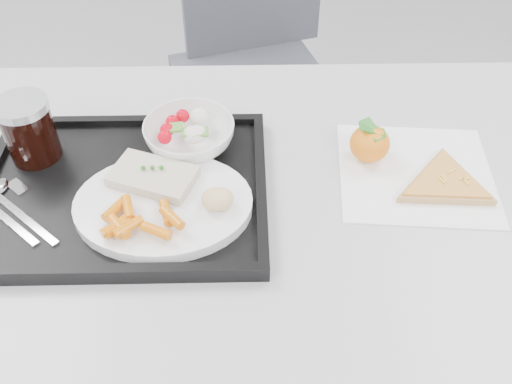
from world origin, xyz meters
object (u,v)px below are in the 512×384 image
table (249,231)px  chair (254,45)px  tray (124,191)px  salad_bowl (190,135)px  dinner_plate (164,205)px  cola_glass (29,129)px  pizza_slice (445,183)px  tangerine (370,143)px

table → chair: (0.02, 0.85, -0.15)m
tray → salad_bowl: salad_bowl is taller
chair → dinner_plate: 0.92m
table → cola_glass: (-0.35, 0.11, 0.14)m
chair → tray: chair is taller
chair → pizza_slice: 0.90m
table → salad_bowl: bearing=128.4°
dinner_plate → table: bearing=10.2°
chair → tray: size_ratio=2.07×
table → tray: size_ratio=2.67×
dinner_plate → salad_bowl: (0.03, 0.15, 0.01)m
table → pizza_slice: pizza_slice is taller
chair → salad_bowl: chair is taller
tray → salad_bowl: bearing=45.4°
table → tangerine: 0.25m
pizza_slice → table: bearing=-174.8°
table → chair: size_ratio=1.29×
table → chair: bearing=88.5°
table → tangerine: bearing=26.4°
table → tangerine: (0.20, 0.10, 0.10)m
dinner_plate → tangerine: size_ratio=3.65×
tray → salad_bowl: 0.15m
pizza_slice → tray: bearing=-179.3°
dinner_plate → salad_bowl: 0.15m
cola_glass → tray: bearing=-28.2°
dinner_plate → tangerine: 0.35m
table → chair: 0.86m
table → salad_bowl: salad_bowl is taller
salad_bowl → tangerine: (0.30, -0.02, -0.00)m
cola_glass → tangerine: size_ratio=1.46×
tangerine → table: bearing=-153.6°
table → tray: bearing=173.5°
salad_bowl → dinner_plate: bearing=-102.0°
salad_bowl → tangerine: 0.30m
pizza_slice → cola_glass: bearing=173.4°
pizza_slice → tangerine: bearing=147.5°
dinner_plate → salad_bowl: size_ratio=1.78×
tray → chair: bearing=75.1°
tray → dinner_plate: size_ratio=1.67×
chair → tangerine: (0.18, -0.75, 0.25)m
table → tray: (-0.20, 0.02, 0.08)m
dinner_plate → cola_glass: size_ratio=2.50×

